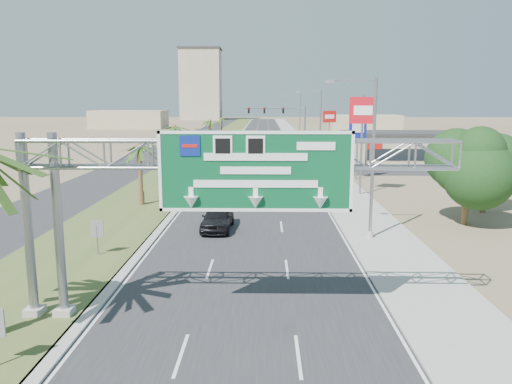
{
  "coord_description": "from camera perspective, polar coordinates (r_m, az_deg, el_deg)",
  "views": [
    {
      "loc": [
        0.85,
        -8.71,
        8.49
      ],
      "look_at": [
        0.41,
        15.27,
        4.2
      ],
      "focal_mm": 35.0,
      "sensor_mm": 36.0,
      "label": 1
    }
  ],
  "objects": [
    {
      "name": "tower_distant",
      "position": [
        260.95,
        -6.31,
        12.07
      ],
      "size": [
        20.0,
        16.0,
        35.0
      ],
      "primitive_type": "cube",
      "color": "tan",
      "rests_on": "ground"
    },
    {
      "name": "car_far",
      "position": [
        82.14,
        -3.11,
        4.74
      ],
      "size": [
        2.72,
        5.5,
        1.54
      ],
      "primitive_type": "imported",
      "rotation": [
        0.0,
        0.0,
        0.11
      ],
      "color": "black",
      "rests_on": "ground"
    },
    {
      "name": "streetlight_far",
      "position": [
        97.0,
        4.92,
        7.87
      ],
      "size": [
        3.27,
        0.44,
        10.0
      ],
      "color": "gray",
      "rests_on": "ground"
    },
    {
      "name": "oak_far",
      "position": [
        42.6,
        24.83,
        2.91
      ],
      "size": [
        3.5,
        3.5,
        5.6
      ],
      "color": "brown",
      "rests_on": "ground"
    },
    {
      "name": "building_distant_left",
      "position": [
        174.92,
        -14.28,
        8.04
      ],
      "size": [
        24.0,
        14.0,
        6.0
      ],
      "primitive_type": "cube",
      "color": "tan",
      "rests_on": "ground"
    },
    {
      "name": "streetlight_mid",
      "position": [
        61.17,
        7.16,
        6.51
      ],
      "size": [
        3.27,
        0.44,
        10.0
      ],
      "color": "gray",
      "rests_on": "ground"
    },
    {
      "name": "median_signback_b",
      "position": [
        29.17,
        -17.73,
        -4.32
      ],
      "size": [
        0.75,
        0.08,
        2.08
      ],
      "color": "gray",
      "rests_on": "ground"
    },
    {
      "name": "opposing_road",
      "position": [
        120.35,
        -7.51,
        6.02
      ],
      "size": [
        8.0,
        300.0,
        0.02
      ],
      "primitive_type": "cube",
      "color": "#28282B",
      "rests_on": "ground"
    },
    {
      "name": "pole_sign_blue",
      "position": [
        56.76,
        11.55,
        6.93
      ],
      "size": [
        2.01,
        0.83,
        7.5
      ],
      "color": "gray",
      "rests_on": "ground"
    },
    {
      "name": "pole_sign_red_far",
      "position": [
        79.41,
        8.38,
        8.15
      ],
      "size": [
        2.18,
        1.0,
        7.49
      ],
      "color": "gray",
      "rests_on": "ground"
    },
    {
      "name": "sign_gantry",
      "position": [
        18.9,
        -4.77,
        2.7
      ],
      "size": [
        16.75,
        1.24,
        7.5
      ],
      "color": "gray",
      "rests_on": "ground"
    },
    {
      "name": "road",
      "position": [
        119.02,
        0.65,
        6.06
      ],
      "size": [
        12.0,
        300.0,
        0.02
      ],
      "primitive_type": "cube",
      "color": "#28282B",
      "rests_on": "ground"
    },
    {
      "name": "median_grass",
      "position": [
        119.51,
        -4.17,
        6.07
      ],
      "size": [
        7.0,
        300.0,
        0.12
      ],
      "primitive_type": "cube",
      "color": "#455C28",
      "rests_on": "ground"
    },
    {
      "name": "signal_mast",
      "position": [
        80.88,
        4.16,
        7.54
      ],
      "size": [
        10.28,
        0.71,
        8.0
      ],
      "color": "gray",
      "rests_on": "ground"
    },
    {
      "name": "palm_row_d",
      "position": [
        75.54,
        -6.87,
        6.98
      ],
      "size": [
        3.99,
        3.99,
        5.45
      ],
      "color": "brown",
      "rests_on": "ground"
    },
    {
      "name": "pole_sign_red_near",
      "position": [
        46.86,
        12.08,
        8.44
      ],
      "size": [
        2.38,
        0.98,
        9.23
      ],
      "color": "gray",
      "rests_on": "ground"
    },
    {
      "name": "store_building",
      "position": [
        77.92,
        16.87,
        4.93
      ],
      "size": [
        18.0,
        10.0,
        4.0
      ],
      "primitive_type": "cube",
      "color": "tan",
      "rests_on": "ground"
    },
    {
      "name": "building_distant_right",
      "position": [
        151.66,
        12.25,
        7.65
      ],
      "size": [
        20.0,
        12.0,
        5.0
      ],
      "primitive_type": "cube",
      "color": "tan",
      "rests_on": "ground"
    },
    {
      "name": "oak_near",
      "position": [
        37.7,
        23.14,
        3.29
      ],
      "size": [
        4.5,
        4.5,
        6.8
      ],
      "color": "brown",
      "rests_on": "ground"
    },
    {
      "name": "car_mid_lane",
      "position": [
        70.99,
        1.17,
        3.8
      ],
      "size": [
        1.42,
        3.95,
        1.3
      ],
      "primitive_type": "imported",
      "rotation": [
        0.0,
        0.0,
        -0.01
      ],
      "color": "#691209",
      "rests_on": "ground"
    },
    {
      "name": "car_left_lane",
      "position": [
        33.89,
        -4.43,
        -2.97
      ],
      "size": [
        2.12,
        4.9,
        1.64
      ],
      "primitive_type": "imported",
      "rotation": [
        0.0,
        0.0,
        -0.04
      ],
      "color": "black",
      "rests_on": "ground"
    },
    {
      "name": "palm_row_b",
      "position": [
        42.16,
        -13.21,
        4.99
      ],
      "size": [
        3.99,
        3.99,
        5.95
      ],
      "color": "brown",
      "rests_on": "ground"
    },
    {
      "name": "palm_row_c",
      "position": [
        57.72,
        -9.35,
        7.2
      ],
      "size": [
        3.99,
        3.99,
        6.75
      ],
      "color": "brown",
      "rests_on": "ground"
    },
    {
      "name": "palm_row_f",
      "position": [
        119.23,
        -3.96,
        8.3
      ],
      "size": [
        3.99,
        3.99,
        5.75
      ],
      "color": "brown",
      "rests_on": "ground"
    },
    {
      "name": "streetlight_near",
      "position": [
        31.61,
        12.84,
        2.99
      ],
      "size": [
        3.27,
        0.44,
        10.0
      ],
      "color": "gray",
      "rests_on": "ground"
    },
    {
      "name": "car_right_lane",
      "position": [
        76.45,
        4.12,
        4.27
      ],
      "size": [
        2.65,
        5.17,
        1.4
      ],
      "primitive_type": "imported",
      "rotation": [
        0.0,
        0.0,
        0.07
      ],
      "color": "gray",
      "rests_on": "ground"
    },
    {
      "name": "sidewalk_right",
      "position": [
        119.26,
        4.76,
        6.05
      ],
      "size": [
        4.0,
        300.0,
        0.1
      ],
      "primitive_type": "cube",
      "color": "#9E9B93",
      "rests_on": "ground"
    },
    {
      "name": "palm_row_e",
      "position": [
        94.35,
        -5.29,
        8.04
      ],
      "size": [
        3.99,
        3.99,
        6.15
      ],
      "color": "brown",
      "rests_on": "ground"
    }
  ]
}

